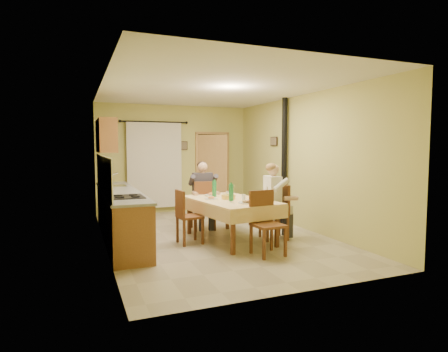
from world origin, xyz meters
name	(u,v)px	position (x,y,z in m)	size (l,w,h in m)	color
floor	(214,236)	(0.00, 0.00, 0.00)	(4.00, 6.00, 0.01)	tan
room_shell	(214,141)	(0.00, 0.00, 1.82)	(4.04, 6.04, 2.82)	#C5C065
kitchen_run	(120,214)	(-1.71, 0.40, 0.48)	(0.64, 3.64, 1.56)	brown
upper_cabinets	(106,136)	(-1.82, 1.70, 1.95)	(0.35, 1.40, 0.70)	brown
curtain	(155,165)	(-0.55, 2.90, 1.26)	(1.70, 0.07, 2.22)	black
doorway	(212,171)	(1.01, 2.85, 1.05)	(0.96, 0.54, 2.15)	black
dining_table	(230,220)	(0.17, -0.39, 0.38)	(1.42, 2.08, 0.76)	#E4BE7A
tableware	(234,196)	(0.20, -0.50, 0.83)	(0.90, 1.58, 0.33)	white
chair_far	(203,215)	(0.00, 0.64, 0.29)	(0.49, 0.49, 1.02)	brown
chair_near	(267,237)	(0.36, -1.48, 0.29)	(0.48, 0.48, 1.02)	brown
chair_right	(275,223)	(0.99, -0.61, 0.29)	(0.50, 0.50, 1.02)	brown
chair_left	(189,227)	(-0.60, -0.35, 0.29)	(0.44, 0.44, 0.96)	brown
man_far	(203,187)	(0.00, 0.65, 0.88)	(0.60, 0.49, 1.39)	#38333D
man_right	(274,192)	(0.97, -0.61, 0.88)	(0.50, 0.61, 1.39)	beige
stove_flue	(284,178)	(1.90, 0.60, 1.02)	(0.24, 0.24, 2.80)	black
picture_back	(184,146)	(0.25, 2.97, 1.75)	(0.19, 0.03, 0.23)	black
picture_right	(274,141)	(1.97, 1.20, 1.85)	(0.03, 0.31, 0.21)	brown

